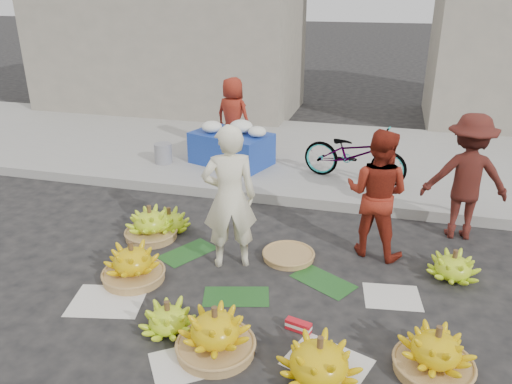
% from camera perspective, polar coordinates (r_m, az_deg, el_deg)
% --- Properties ---
extents(ground, '(80.00, 80.00, 0.00)m').
position_cam_1_polar(ground, '(5.21, -0.54, -10.84)').
color(ground, black).
rests_on(ground, ground).
extents(curb, '(40.00, 0.25, 0.15)m').
position_cam_1_polar(curb, '(7.07, 4.23, -0.76)').
color(curb, gray).
rests_on(curb, ground).
extents(sidewalk, '(40.00, 4.00, 0.12)m').
position_cam_1_polar(sidewalk, '(9.02, 6.81, 4.28)').
color(sidewalk, gray).
rests_on(sidewalk, ground).
extents(building_left, '(6.00, 3.00, 4.00)m').
position_cam_1_polar(building_left, '(12.54, -9.89, 18.32)').
color(building_left, gray).
rests_on(building_left, sidewalk).
extents(newspaper_scatter, '(3.20, 1.80, 0.00)m').
position_cam_1_polar(newspaper_scatter, '(4.59, -3.33, -16.12)').
color(newspaper_scatter, silver).
rests_on(newspaper_scatter, ground).
extents(banana_leaves, '(2.00, 1.00, 0.00)m').
position_cam_1_polar(banana_leaves, '(5.39, -1.01, -9.52)').
color(banana_leaves, '#174719').
rests_on(banana_leaves, ground).
extents(banana_bunch_0, '(0.66, 0.66, 0.44)m').
position_cam_1_polar(banana_bunch_0, '(5.39, -13.93, -7.97)').
color(banana_bunch_0, olive).
rests_on(banana_bunch_0, ground).
extents(banana_bunch_1, '(0.54, 0.54, 0.31)m').
position_cam_1_polar(banana_bunch_1, '(4.63, -10.03, -14.04)').
color(banana_bunch_1, '#93C51C').
rests_on(banana_bunch_1, ground).
extents(banana_bunch_2, '(0.66, 0.66, 0.45)m').
position_cam_1_polar(banana_bunch_2, '(4.32, -4.68, -15.77)').
color(banana_bunch_2, olive).
rests_on(banana_bunch_2, ground).
extents(banana_bunch_3, '(0.84, 0.84, 0.40)m').
position_cam_1_polar(banana_bunch_3, '(4.11, 7.23, -18.57)').
color(banana_bunch_3, yellow).
rests_on(banana_bunch_3, ground).
extents(banana_bunch_4, '(0.62, 0.62, 0.43)m').
position_cam_1_polar(banana_bunch_4, '(4.37, 19.82, -16.90)').
color(banana_bunch_4, olive).
rests_on(banana_bunch_4, ground).
extents(banana_bunch_5, '(0.55, 0.55, 0.33)m').
position_cam_1_polar(banana_bunch_5, '(5.68, 21.62, -7.87)').
color(banana_bunch_5, '#93C51C').
rests_on(banana_bunch_5, ground).
extents(banana_bunch_6, '(0.69, 0.69, 0.43)m').
position_cam_1_polar(banana_bunch_6, '(6.20, -11.98, -3.64)').
color(banana_bunch_6, olive).
rests_on(banana_bunch_6, ground).
extents(banana_bunch_7, '(0.64, 0.64, 0.33)m').
position_cam_1_polar(banana_bunch_7, '(6.33, -9.86, -3.31)').
color(banana_bunch_7, '#93C51C').
rests_on(banana_bunch_7, ground).
extents(basket_spare, '(0.71, 0.71, 0.07)m').
position_cam_1_polar(basket_spare, '(5.71, 3.73, -7.28)').
color(basket_spare, olive).
rests_on(basket_spare, ground).
extents(incense_stack, '(0.25, 0.13, 0.10)m').
position_cam_1_polar(incense_stack, '(4.63, 4.88, -14.99)').
color(incense_stack, red).
rests_on(incense_stack, ground).
extents(vendor_cream, '(0.68, 0.58, 1.59)m').
position_cam_1_polar(vendor_cream, '(5.26, -3.05, -0.67)').
color(vendor_cream, '#F4EDCD').
rests_on(vendor_cream, ground).
extents(vendor_red, '(0.84, 0.73, 1.47)m').
position_cam_1_polar(vendor_red, '(5.67, 13.64, -0.19)').
color(vendor_red, maroon).
rests_on(vendor_red, ground).
extents(man_striped, '(1.03, 0.64, 1.53)m').
position_cam_1_polar(man_striped, '(6.40, 22.91, 1.57)').
color(man_striped, maroon).
rests_on(man_striped, ground).
extents(flower_table, '(1.43, 1.14, 0.72)m').
position_cam_1_polar(flower_table, '(8.24, -2.78, 5.26)').
color(flower_table, navy).
rests_on(flower_table, sidewalk).
extents(grey_bucket, '(0.29, 0.29, 0.33)m').
position_cam_1_polar(grey_bucket, '(8.44, -10.56, 4.38)').
color(grey_bucket, gray).
rests_on(grey_bucket, sidewalk).
extents(flower_vendor, '(0.73, 0.57, 1.33)m').
position_cam_1_polar(flower_vendor, '(8.67, -2.65, 8.66)').
color(flower_vendor, maroon).
rests_on(flower_vendor, sidewalk).
extents(bicycle, '(0.88, 1.66, 0.83)m').
position_cam_1_polar(bicycle, '(7.61, 11.20, 4.30)').
color(bicycle, gray).
rests_on(bicycle, sidewalk).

